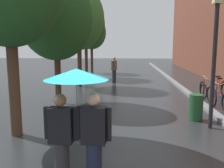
# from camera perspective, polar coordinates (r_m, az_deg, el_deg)

# --- Properties ---
(kerb_strip) EXTENTS (0.30, 36.00, 0.12)m
(kerb_strip) POSITION_cam_1_polar(r_m,az_deg,el_deg) (14.90, 15.01, -0.61)
(kerb_strip) COLOR slate
(kerb_strip) RESTS_ON ground
(street_tree_1) EXTENTS (2.95, 2.95, 5.21)m
(street_tree_1) POSITION_cam_1_polar(r_m,az_deg,el_deg) (10.73, -12.46, 14.29)
(street_tree_1) COLOR #473323
(street_tree_1) RESTS_ON ground
(street_tree_2) EXTENTS (2.90, 2.90, 5.69)m
(street_tree_2) POSITION_cam_1_polar(r_m,az_deg,el_deg) (14.97, -7.47, 14.36)
(street_tree_2) COLOR #473323
(street_tree_2) RESTS_ON ground
(street_tree_3) EXTENTS (2.80, 2.80, 5.42)m
(street_tree_3) POSITION_cam_1_polar(r_m,az_deg,el_deg) (19.00, -5.91, 13.14)
(street_tree_3) COLOR #473323
(street_tree_3) RESTS_ON ground
(street_tree_4) EXTENTS (2.48, 2.48, 4.83)m
(street_tree_4) POSITION_cam_1_polar(r_m,az_deg,el_deg) (22.10, -4.62, 11.36)
(street_tree_4) COLOR #473323
(street_tree_4) RESTS_ON ground
(parked_bicycle_5) EXTENTS (1.14, 0.80, 0.96)m
(parked_bicycle_5) POSITION_cam_1_polar(r_m,az_deg,el_deg) (11.72, 23.48, -2.02)
(parked_bicycle_5) COLOR black
(parked_bicycle_5) RESTS_ON ground
(parked_bicycle_6) EXTENTS (1.16, 0.84, 0.96)m
(parked_bicycle_6) POSITION_cam_1_polar(r_m,az_deg,el_deg) (12.38, 22.00, -1.38)
(parked_bicycle_6) COLOR black
(parked_bicycle_6) RESTS_ON ground
(parked_bicycle_7) EXTENTS (1.08, 0.71, 0.96)m
(parked_bicycle_7) POSITION_cam_1_polar(r_m,az_deg,el_deg) (13.12, 21.68, -0.81)
(parked_bicycle_7) COLOR black
(parked_bicycle_7) RESTS_ON ground
(couple_under_umbrella) EXTENTS (1.15, 1.05, 2.07)m
(couple_under_umbrella) POSITION_cam_1_polar(r_m,az_deg,el_deg) (4.23, -7.83, -6.36)
(couple_under_umbrella) COLOR #2D2D33
(couple_under_umbrella) RESTS_ON ground
(street_lamp_post) EXTENTS (0.24, 0.24, 3.87)m
(street_lamp_post) POSITION_cam_1_polar(r_m,az_deg,el_deg) (7.77, 22.04, 7.07)
(street_lamp_post) COLOR black
(street_lamp_post) RESTS_ON ground
(litter_bin) EXTENTS (0.44, 0.44, 0.85)m
(litter_bin) POSITION_cam_1_polar(r_m,az_deg,el_deg) (8.70, 18.31, -4.99)
(litter_bin) COLOR #1E4C28
(litter_bin) RESTS_ON ground
(pedestrian_walking_midground) EXTENTS (0.35, 0.55, 1.65)m
(pedestrian_walking_midground) POSITION_cam_1_polar(r_m,az_deg,el_deg) (16.23, 0.47, 3.24)
(pedestrian_walking_midground) COLOR #2D2D33
(pedestrian_walking_midground) RESTS_ON ground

